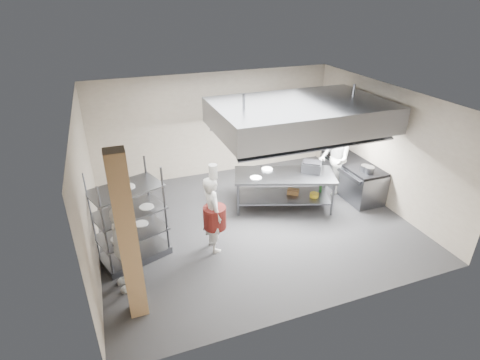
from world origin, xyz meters
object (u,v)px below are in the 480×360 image
object	(u,v)px
pass_rack	(129,216)
chef_line	(334,159)
griddle	(312,167)
chef_plating	(123,248)
chef_head	(213,214)
stockpot	(365,168)
island	(283,190)
cooking_range	(351,178)

from	to	relation	value
pass_rack	chef_line	bearing A→B (deg)	-8.76
pass_rack	griddle	xyz separation A→B (m)	(4.51, 0.74, 0.03)
pass_rack	chef_plating	bearing A→B (deg)	-123.66
pass_rack	chef_head	bearing A→B (deg)	-29.37
chef_line	stockpot	world-z (taller)	chef_line
stockpot	island	bearing A→B (deg)	165.35
chef_line	chef_plating	xyz separation A→B (m)	(-5.59, -1.87, -0.12)
stockpot	cooking_range	bearing A→B (deg)	81.62
island	cooking_range	bearing A→B (deg)	21.28
cooking_range	chef_plating	world-z (taller)	chef_plating
island	chef_head	distance (m)	2.46
chef_head	chef_plating	bearing A→B (deg)	102.40
cooking_range	chef_head	distance (m)	4.43
pass_rack	stockpot	distance (m)	5.80
chef_head	island	bearing A→B (deg)	-67.72
chef_head	chef_plating	world-z (taller)	chef_plating
chef_head	chef_line	distance (m)	3.99
cooking_range	chef_line	distance (m)	0.76
chef_line	stockpot	xyz separation A→B (m)	(0.41, -0.77, 0.01)
chef_plating	chef_head	bearing A→B (deg)	95.63
chef_plating	chef_line	bearing A→B (deg)	97.62
chef_line	chef_head	bearing A→B (deg)	-53.61
pass_rack	chef_line	size ratio (longest dim) A/B	1.03
chef_line	stockpot	size ratio (longest dim) A/B	8.61
chef_line	pass_rack	bearing A→B (deg)	-61.99
griddle	chef_line	bearing A→B (deg)	55.17
chef_line	griddle	bearing A→B (deg)	-52.97
cooking_range	chef_head	bearing A→B (deg)	-164.94
cooking_range	griddle	xyz separation A→B (m)	(-1.37, -0.13, 0.61)
chef_line	chef_plating	bearing A→B (deg)	-54.57
chef_head	stockpot	xyz separation A→B (m)	(4.17, 0.56, 0.13)
chef_plating	stockpot	distance (m)	6.10
griddle	island	bearing A→B (deg)	-150.47
griddle	stockpot	xyz separation A→B (m)	(1.28, -0.45, -0.05)
chef_head	griddle	distance (m)	3.06
island	stockpot	xyz separation A→B (m)	(1.99, -0.52, 0.52)
chef_line	island	bearing A→B (deg)	-64.12
island	chef_plating	size ratio (longest dim) A/B	1.44
pass_rack	stockpot	xyz separation A→B (m)	(5.79, 0.29, -0.02)
pass_rack	chef_plating	distance (m)	0.85
chef_head	stockpot	world-z (taller)	chef_head
cooking_range	griddle	world-z (taller)	griddle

